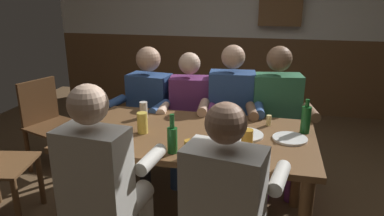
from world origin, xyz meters
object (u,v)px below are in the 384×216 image
(person_1, at_px, (189,111))
(person_4, at_px, (104,180))
(condiment_caddy, at_px, (213,146))
(person_0, at_px, (146,105))
(pint_glass_3, at_px, (142,123))
(plate_0, at_px, (290,139))
(pint_glass_1, at_px, (144,110))
(chair_empty_near_right, at_px, (49,122))
(pint_glass_0, at_px, (247,138))
(pint_glass_2, at_px, (189,149))
(plate_1, at_px, (245,135))
(table_candle, at_px, (269,120))
(dining_table, at_px, (191,146))
(person_5, at_px, (227,200))
(pint_glass_4, at_px, (117,139))
(bottle_0, at_px, (172,138))
(bottle_1, at_px, (306,119))
(person_3, at_px, (277,113))
(person_2, at_px, (231,110))

(person_1, height_order, person_4, person_4)
(condiment_caddy, bearing_deg, person_1, 112.37)
(person_0, height_order, pint_glass_3, person_0)
(plate_0, relative_size, pint_glass_1, 1.79)
(person_1, bearing_deg, chair_empty_near_right, -2.73)
(pint_glass_0, xyz_separation_m, pint_glass_2, (-0.32, -0.24, -0.00))
(plate_1, relative_size, pint_glass_0, 2.18)
(chair_empty_near_right, bearing_deg, table_candle, 102.10)
(person_4, bearing_deg, condiment_caddy, 43.94)
(dining_table, distance_m, pint_glass_2, 0.43)
(person_5, distance_m, pint_glass_4, 0.85)
(plate_1, distance_m, bottle_0, 0.56)
(plate_1, height_order, bottle_0, bottle_0)
(chair_empty_near_right, bearing_deg, person_4, 64.02)
(plate_1, bearing_deg, dining_table, -174.51)
(pint_glass_0, xyz_separation_m, pint_glass_4, (-0.81, -0.19, -0.01))
(person_4, height_order, pint_glass_0, person_4)
(table_candle, bearing_deg, pint_glass_0, -106.46)
(person_4, bearing_deg, pint_glass_2, 40.21)
(condiment_caddy, distance_m, pint_glass_1, 0.80)
(pint_glass_4, bearing_deg, bottle_0, 0.23)
(bottle_1, bearing_deg, pint_glass_0, -138.48)
(person_5, xyz_separation_m, condiment_caddy, (-0.15, 0.45, 0.08))
(condiment_caddy, xyz_separation_m, plate_0, (0.48, 0.28, -0.02))
(person_3, xyz_separation_m, table_candle, (-0.06, -0.42, 0.08))
(person_2, bearing_deg, person_4, 63.03)
(person_5, xyz_separation_m, plate_0, (0.32, 0.73, 0.07))
(person_1, relative_size, person_2, 0.94)
(person_5, relative_size, pint_glass_1, 9.27)
(plate_1, relative_size, bottle_1, 1.05)
(person_0, height_order, chair_empty_near_right, person_0)
(plate_1, bearing_deg, bottle_1, 20.06)
(person_3, height_order, plate_1, person_3)
(person_2, distance_m, person_4, 1.48)
(table_candle, xyz_separation_m, pint_glass_3, (-0.86, -0.35, 0.04))
(person_1, relative_size, pint_glass_3, 7.79)
(condiment_caddy, bearing_deg, dining_table, 129.44)
(bottle_0, distance_m, pint_glass_1, 0.69)
(person_0, bearing_deg, pint_glass_4, 107.00)
(dining_table, xyz_separation_m, pint_glass_3, (-0.33, -0.08, 0.17))
(person_1, height_order, pint_glass_2, person_1)
(condiment_caddy, bearing_deg, pint_glass_2, -130.97)
(chair_empty_near_right, bearing_deg, pint_glass_4, 71.56)
(bottle_1, relative_size, pint_glass_3, 1.65)
(table_candle, bearing_deg, person_3, 81.80)
(person_3, bearing_deg, table_candle, 71.61)
(pint_glass_1, xyz_separation_m, pint_glass_4, (0.03, -0.57, -0.01))
(person_0, bearing_deg, dining_table, 137.41)
(bottle_0, xyz_separation_m, pint_glass_3, (-0.30, 0.26, -0.02))
(person_4, relative_size, plate_1, 4.82)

